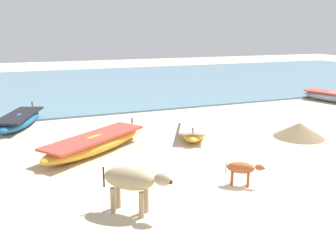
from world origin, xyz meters
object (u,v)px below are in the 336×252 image
Objects in this scene: fishing_boat_0 at (194,126)px; fishing_boat_3 at (20,120)px; calf_near_rust at (242,169)px; cow_adult_dun at (131,181)px; fishing_boat_4 at (333,96)px; fishing_boat_1 at (95,143)px.

fishing_boat_0 is 6.85m from fishing_boat_3.
fishing_boat_0 reaches higher than calf_near_rust.
cow_adult_dun is at bearing -10.08° from fishing_boat_0.
cow_adult_dun reaches higher than calf_near_rust.
fishing_boat_4 is (15.47, -0.69, 0.01)m from fishing_boat_3.
fishing_boat_1 is at bearing 161.69° from calf_near_rust.
fishing_boat_4 reaches higher than fishing_boat_3.
cow_adult_dun is 1.58× the size of calf_near_rust.
fishing_boat_0 is 2.80× the size of cow_adult_dun.
fishing_boat_1 is 1.12× the size of fishing_boat_3.
fishing_boat_3 is (-5.96, 3.38, 0.02)m from fishing_boat_0.
fishing_boat_0 is 6.36m from cow_adult_dun.
fishing_boat_0 is 0.93× the size of fishing_boat_1.
fishing_boat_4 is at bearing 70.94° from cow_adult_dun.
fishing_boat_3 is 1.03× the size of fishing_boat_4.
cow_adult_dun is at bearing -137.93° from calf_near_rust.
fishing_boat_0 is 4.43× the size of calf_near_rust.
fishing_boat_0 is 4.80m from calf_near_rust.
cow_adult_dun is (-13.39, -7.71, 0.43)m from fishing_boat_4.
fishing_boat_1 is 13.79m from fishing_boat_4.
fishing_boat_0 is at bearing -98.92° from fishing_boat_3.
fishing_boat_3 is 15.49m from fishing_boat_4.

